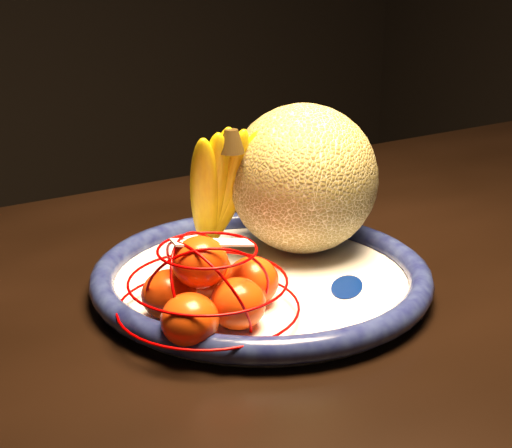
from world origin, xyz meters
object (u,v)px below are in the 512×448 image
fruit_bowl (261,277)px  banana_bunch (218,185)px  mandarin_bag (209,289)px  cantaloupe (303,179)px  dining_table (451,307)px

fruit_bowl → banana_bunch: (-0.00, 0.08, 0.08)m
mandarin_bag → fruit_bowl: bearing=29.5°
mandarin_bag → cantaloupe: bearing=28.5°
dining_table → mandarin_bag: size_ratio=7.14×
cantaloupe → fruit_bowl: bearing=-152.5°
cantaloupe → banana_bunch: bearing=158.2°
fruit_bowl → mandarin_bag: mandarin_bag is taller
cantaloupe → mandarin_bag: cantaloupe is taller
dining_table → cantaloupe: bearing=159.2°
fruit_bowl → cantaloupe: bearing=27.5°
dining_table → cantaloupe: size_ratio=8.99×
fruit_bowl → mandarin_bag: size_ratio=1.69×
mandarin_bag → dining_table: bearing=4.2°
dining_table → fruit_bowl: fruit_bowl is taller
banana_bunch → fruit_bowl: bearing=-86.0°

